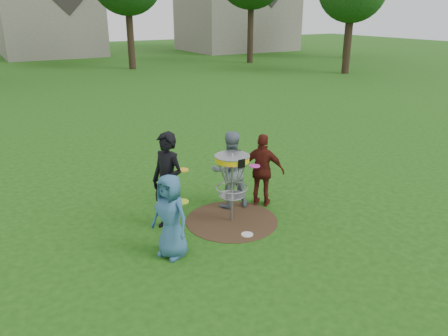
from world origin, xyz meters
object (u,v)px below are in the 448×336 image
player_blue (170,216)px  player_grey (230,170)px  disc_golf_basket (232,172)px  player_black (168,182)px  player_maroon (263,170)px

player_blue → player_grey: 2.19m
disc_golf_basket → player_black: bearing=164.5°
player_blue → player_black: 0.99m
player_black → player_grey: 1.52m
player_black → player_grey: bearing=77.8°
player_black → player_maroon: bearing=67.2°
player_maroon → player_blue: bearing=66.5°
player_black → player_grey: (1.49, 0.27, -0.12)m
player_blue → player_black: size_ratio=0.77×
player_blue → player_grey: player_grey is taller
player_black → player_grey: size_ratio=1.15×
player_blue → player_maroon: bearing=85.7°
disc_golf_basket → player_maroon: bearing=18.8°
player_blue → player_black: player_black is taller
player_grey → player_black: bearing=21.7°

